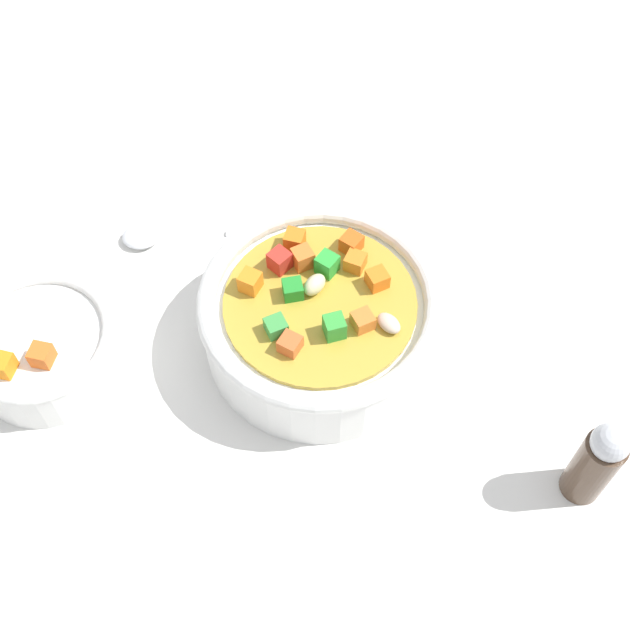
# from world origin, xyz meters

# --- Properties ---
(ground_plane) EXTENTS (1.40, 1.40, 0.02)m
(ground_plane) POSITION_xyz_m (0.00, 0.00, -0.01)
(ground_plane) COLOR silver
(soup_bowl_main) EXTENTS (0.17, 0.17, 0.07)m
(soup_bowl_main) POSITION_xyz_m (0.00, -0.00, 0.03)
(soup_bowl_main) COLOR white
(soup_bowl_main) RESTS_ON ground_plane
(spoon) EXTENTS (0.07, 0.21, 0.01)m
(spoon) POSITION_xyz_m (0.13, 0.05, 0.00)
(spoon) COLOR silver
(spoon) RESTS_ON ground_plane
(side_bowl_small) EXTENTS (0.11, 0.11, 0.05)m
(side_bowl_small) POSITION_xyz_m (0.05, 0.19, 0.02)
(side_bowl_small) COLOR white
(side_bowl_small) RESTS_ON ground_plane
(pepper_shaker) EXTENTS (0.03, 0.03, 0.08)m
(pepper_shaker) POSITION_xyz_m (-0.17, -0.12, 0.04)
(pepper_shaker) COLOR #4C3828
(pepper_shaker) RESTS_ON ground_plane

